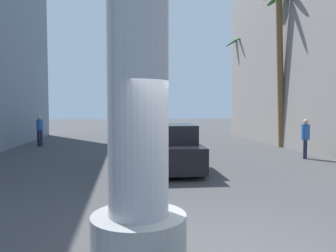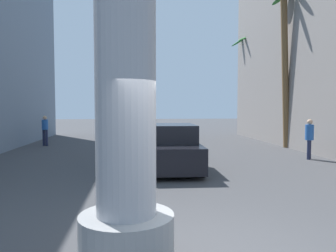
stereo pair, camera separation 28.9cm
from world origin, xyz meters
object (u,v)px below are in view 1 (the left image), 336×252
(palm_tree_far_right, at_px, (242,77))
(pedestrian_mid_right, at_px, (305,136))
(palm_tree_mid_right, at_px, (282,51))
(car_lead, at_px, (167,148))
(pedestrian_far_left, at_px, (40,128))
(street_lamp, at_px, (334,39))

(palm_tree_far_right, height_order, pedestrian_mid_right, palm_tree_far_right)
(palm_tree_mid_right, bearing_deg, palm_tree_far_right, 85.50)
(palm_tree_far_right, bearing_deg, palm_tree_mid_right, -94.50)
(palm_tree_mid_right, bearing_deg, pedestrian_mid_right, -100.98)
(car_lead, xyz_separation_m, pedestrian_far_left, (-6.19, 7.21, 0.28))
(street_lamp, height_order, car_lead, street_lamp)
(pedestrian_far_left, xyz_separation_m, pedestrian_mid_right, (12.18, -5.96, -0.02))
(palm_tree_far_right, relative_size, pedestrian_far_left, 4.49)
(car_lead, height_order, pedestrian_far_left, pedestrian_far_left)
(street_lamp, bearing_deg, palm_tree_mid_right, 85.08)
(car_lead, bearing_deg, palm_tree_far_right, 59.64)
(car_lead, height_order, palm_tree_mid_right, palm_tree_mid_right)
(palm_tree_mid_right, bearing_deg, car_lead, -143.55)
(car_lead, distance_m, palm_tree_far_right, 14.91)
(street_lamp, relative_size, pedestrian_far_left, 4.62)
(street_lamp, height_order, palm_tree_far_right, street_lamp)
(pedestrian_mid_right, bearing_deg, car_lead, -168.13)
(street_lamp, bearing_deg, car_lead, 179.81)
(pedestrian_far_left, distance_m, pedestrian_mid_right, 13.56)
(street_lamp, distance_m, car_lead, 7.43)
(street_lamp, xyz_separation_m, palm_tree_far_right, (1.02, 12.47, -0.22))
(car_lead, bearing_deg, pedestrian_far_left, 130.64)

